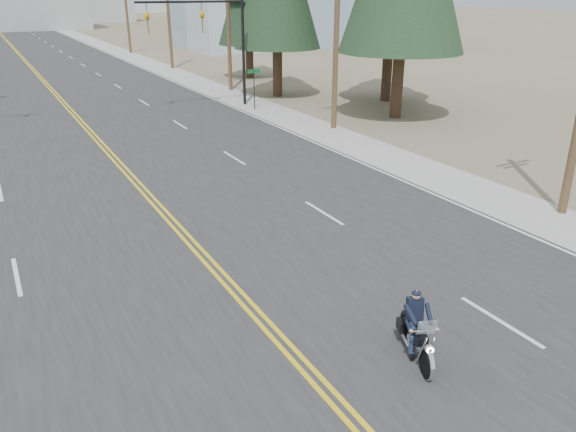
% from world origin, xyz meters
% --- Properties ---
extents(road, '(20.00, 200.00, 0.01)m').
position_xyz_m(road, '(0.00, 70.00, 0.01)').
color(road, '#303033').
rests_on(road, ground).
extents(sidewalk_right, '(3.00, 200.00, 0.01)m').
position_xyz_m(sidewalk_right, '(11.50, 70.00, 0.01)').
color(sidewalk_right, '#A5A5A0').
rests_on(sidewalk_right, ground).
extents(traffic_mast_right, '(7.10, 0.26, 7.00)m').
position_xyz_m(traffic_mast_right, '(8.98, 32.00, 4.94)').
color(traffic_mast_right, black).
rests_on(traffic_mast_right, ground).
extents(street_sign, '(0.90, 0.06, 2.62)m').
position_xyz_m(street_sign, '(10.80, 30.00, 1.80)').
color(street_sign, black).
rests_on(street_sign, ground).
extents(utility_pole_b, '(2.20, 0.30, 11.50)m').
position_xyz_m(utility_pole_b, '(12.50, 23.00, 5.98)').
color(utility_pole_b, brown).
rests_on(utility_pole_b, ground).
extents(utility_pole_c, '(2.20, 0.30, 11.00)m').
position_xyz_m(utility_pole_c, '(12.50, 38.00, 5.73)').
color(utility_pole_c, brown).
rests_on(utility_pole_c, ground).
extents(utility_pole_d, '(2.20, 0.30, 11.50)m').
position_xyz_m(utility_pole_d, '(12.50, 53.00, 5.98)').
color(utility_pole_d, brown).
rests_on(utility_pole_d, ground).
extents(utility_pole_e, '(2.20, 0.30, 11.00)m').
position_xyz_m(utility_pole_e, '(12.50, 70.00, 5.73)').
color(utility_pole_e, brown).
rests_on(utility_pole_e, ground).
extents(motorcyclist, '(1.47, 2.07, 1.49)m').
position_xyz_m(motorcyclist, '(2.31, 3.92, 0.74)').
color(motorcyclist, black).
rests_on(motorcyclist, ground).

